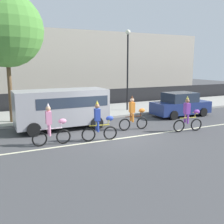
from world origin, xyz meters
TOP-DOWN VIEW (x-y plane):
  - ground_plane at (0.00, 0.00)m, footprint 80.00×80.00m
  - road_centre_line at (0.00, -0.50)m, footprint 36.00×0.14m
  - sidewalk_curb at (0.00, 6.50)m, footprint 60.00×5.00m
  - fence_line at (0.00, 9.40)m, footprint 40.00×0.08m
  - building_backdrop at (3.99, 18.00)m, footprint 28.00×8.00m
  - parade_cyclist_pink at (-3.04, -0.10)m, footprint 1.72×0.50m
  - parade_cyclist_cobalt at (-0.86, -0.41)m, footprint 1.71×0.52m
  - parade_cyclist_orange at (1.64, 0.70)m, footprint 1.72×0.50m
  - parade_cyclist_purple at (4.09, -0.87)m, footprint 1.71×0.53m
  - parked_van_grey at (-1.76, 2.70)m, footprint 5.00×2.22m
  - parked_car_navy at (6.56, 2.69)m, footprint 4.10×1.92m
  - street_lamp_post at (4.00, 5.69)m, footprint 0.36×0.36m
  - street_tree_near_lamp at (-4.24, 5.11)m, footprint 4.23×4.23m

SIDE VIEW (x-z plane):
  - ground_plane at x=0.00m, z-range 0.00..0.00m
  - road_centre_line at x=0.00m, z-range 0.00..0.01m
  - sidewalk_curb at x=0.00m, z-range 0.00..0.15m
  - fence_line at x=0.00m, z-range 0.00..1.40m
  - parked_car_navy at x=6.56m, z-range -0.04..1.60m
  - parade_cyclist_pink at x=-3.04m, z-range -0.12..1.80m
  - parade_cyclist_cobalt at x=-0.86m, z-range -0.12..1.80m
  - parade_cyclist_orange at x=1.64m, z-range -0.12..1.80m
  - parade_cyclist_purple at x=4.09m, z-range -0.12..1.80m
  - parked_van_grey at x=-1.76m, z-range 0.19..2.37m
  - building_backdrop at x=3.99m, z-range 0.00..6.92m
  - street_lamp_post at x=4.00m, z-range 1.06..6.92m
  - street_tree_near_lamp at x=-4.24m, z-range 1.75..9.20m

